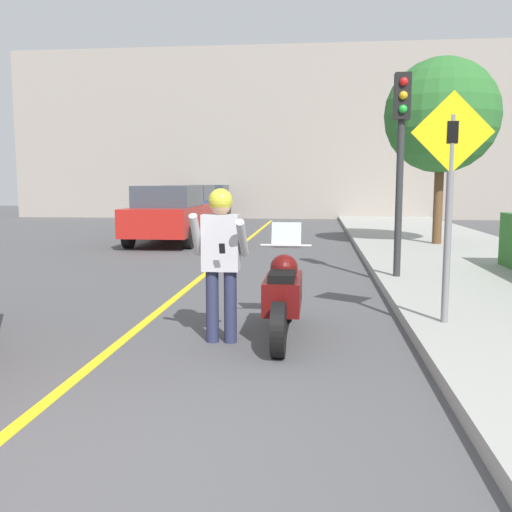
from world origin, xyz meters
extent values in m
plane|color=#4C4C4F|center=(0.00, 0.00, 0.00)|extent=(80.00, 80.00, 0.00)
cube|color=yellow|center=(-0.60, 6.00, 0.00)|extent=(0.12, 36.00, 0.01)
cube|color=gray|center=(0.00, 26.00, 4.21)|extent=(28.00, 1.20, 8.42)
cylinder|color=black|center=(1.17, 2.58, 0.28)|extent=(0.14, 0.57, 0.57)
cylinder|color=black|center=(1.17, 4.13, 0.28)|extent=(0.14, 0.57, 0.57)
cube|color=#510C0C|center=(1.17, 3.36, 0.51)|extent=(0.40, 1.06, 0.36)
sphere|color=#510C0C|center=(1.17, 3.50, 0.77)|extent=(0.32, 0.32, 0.32)
cube|color=black|center=(1.17, 3.11, 0.73)|extent=(0.28, 0.48, 0.10)
cylinder|color=silver|center=(1.17, 3.89, 0.99)|extent=(0.62, 0.03, 0.03)
cube|color=silver|center=(1.17, 3.96, 1.11)|extent=(0.36, 0.12, 0.31)
cylinder|color=#282D4C|center=(0.41, 3.07, 0.40)|extent=(0.14, 0.14, 0.80)
cylinder|color=#282D4C|center=(0.61, 3.07, 0.40)|extent=(0.14, 0.14, 0.80)
cube|color=#B7B7BC|center=(0.51, 3.07, 1.10)|extent=(0.40, 0.22, 0.61)
cylinder|color=#B7B7BC|center=(0.26, 2.97, 1.20)|extent=(0.09, 0.37, 0.48)
cylinder|color=#B7B7BC|center=(0.76, 2.95, 1.17)|extent=(0.09, 0.43, 0.43)
sphere|color=tan|center=(0.51, 3.07, 1.51)|extent=(0.22, 0.22, 0.22)
sphere|color=gold|center=(0.51, 3.07, 1.56)|extent=(0.26, 0.26, 0.26)
cube|color=black|center=(0.57, 2.79, 1.07)|extent=(0.06, 0.05, 0.11)
cylinder|color=slate|center=(3.02, 3.65, 1.32)|extent=(0.08, 0.08, 2.35)
cube|color=yellow|center=(3.02, 3.63, 2.30)|extent=(0.91, 0.02, 0.91)
cube|color=black|center=(3.02, 3.62, 2.30)|extent=(0.12, 0.01, 0.24)
cylinder|color=#2D2D30|center=(2.93, 6.97, 1.85)|extent=(0.12, 0.12, 3.41)
cube|color=black|center=(2.93, 6.95, 3.18)|extent=(0.26, 0.22, 0.76)
sphere|color=red|center=(2.93, 6.83, 3.40)|extent=(0.14, 0.14, 0.14)
sphere|color=gold|center=(2.93, 6.83, 3.18)|extent=(0.14, 0.14, 0.14)
sphere|color=green|center=(2.93, 6.83, 2.96)|extent=(0.14, 0.14, 0.14)
cylinder|color=brown|center=(4.73, 12.60, 1.31)|extent=(0.24, 0.24, 2.32)
sphere|color=#2D6B2D|center=(4.73, 12.60, 3.50)|extent=(2.96, 2.96, 2.96)
cylinder|color=black|center=(-3.53, 14.54, 0.32)|extent=(0.22, 0.64, 0.64)
cylinder|color=black|center=(-1.88, 14.54, 0.32)|extent=(0.22, 0.64, 0.64)
cylinder|color=black|center=(-3.53, 11.93, 0.32)|extent=(0.22, 0.64, 0.64)
cylinder|color=black|center=(-1.88, 11.93, 0.32)|extent=(0.22, 0.64, 0.64)
cube|color=#B21E19|center=(-2.71, 13.23, 0.70)|extent=(1.80, 4.20, 0.76)
cube|color=#38424C|center=(-2.71, 13.07, 1.38)|extent=(1.58, 2.18, 0.60)
cylinder|color=black|center=(-4.15, 20.01, 0.32)|extent=(0.22, 0.64, 0.64)
cylinder|color=black|center=(-2.50, 20.01, 0.32)|extent=(0.22, 0.64, 0.64)
cylinder|color=black|center=(-4.15, 17.40, 0.32)|extent=(0.22, 0.64, 0.64)
cylinder|color=black|center=(-2.50, 17.40, 0.32)|extent=(0.22, 0.64, 0.64)
cube|color=navy|center=(-3.32, 18.70, 0.70)|extent=(1.80, 4.20, 0.76)
cube|color=#38424C|center=(-3.32, 18.54, 1.38)|extent=(1.58, 2.18, 0.60)
cylinder|color=black|center=(-4.48, 26.13, 0.32)|extent=(0.22, 0.64, 0.64)
cylinder|color=black|center=(-2.82, 26.13, 0.32)|extent=(0.22, 0.64, 0.64)
cylinder|color=black|center=(-4.48, 23.53, 0.32)|extent=(0.22, 0.64, 0.64)
cylinder|color=black|center=(-2.82, 23.53, 0.32)|extent=(0.22, 0.64, 0.64)
cube|color=black|center=(-3.65, 24.83, 0.70)|extent=(1.80, 4.20, 0.76)
cube|color=#38424C|center=(-3.65, 24.66, 1.38)|extent=(1.58, 2.18, 0.60)
camera|label=1|loc=(1.54, -2.99, 1.74)|focal=40.00mm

